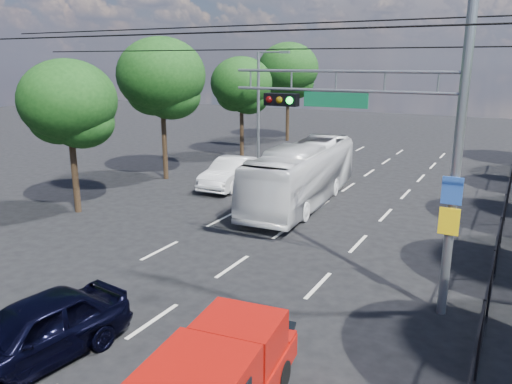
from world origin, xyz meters
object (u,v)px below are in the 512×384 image
Objects in this scene: signal_mast at (410,113)px; white_bus at (302,174)px; white_van at (231,173)px; red_pickup at (216,382)px; navy_hatchback at (33,333)px.

signal_mast reaches higher than white_bus.
signal_mast reaches higher than white_van.
white_bus is (-4.52, 14.48, 0.47)m from red_pickup.
navy_hatchback is (-4.60, -0.24, -0.17)m from red_pickup.
white_van is at bearing 113.03° from navy_hatchback.
navy_hatchback is at bearing -94.27° from white_bus.
white_bus is at bearing -17.16° from white_van.
red_pickup reaches higher than white_van.
signal_mast reaches higher than navy_hatchback.
white_van is at bearing 139.82° from signal_mast.
signal_mast is at bearing -44.05° from white_van.
navy_hatchback is 0.93× the size of white_van.
white_bus is 2.10× the size of white_van.
navy_hatchback is (-6.37, -6.68, -4.49)m from signal_mast.
signal_mast is at bearing 53.75° from navy_hatchback.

